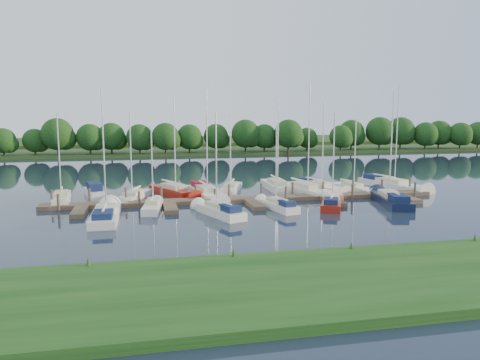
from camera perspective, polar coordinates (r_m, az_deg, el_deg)
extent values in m
plane|color=#1B2437|center=(39.99, 3.55, -4.66)|extent=(260.00, 260.00, 0.00)
cube|color=#164112|center=(25.47, 13.41, -11.78)|extent=(90.00, 10.00, 0.50)
cube|color=brown|center=(47.55, 0.98, -2.36)|extent=(40.00, 2.00, 0.40)
cube|color=brown|center=(43.79, -18.99, -3.71)|extent=(1.20, 4.00, 0.40)
cube|color=brown|center=(43.51, -8.47, -3.43)|extent=(1.20, 4.00, 0.40)
cube|color=brown|center=(44.68, 1.84, -3.04)|extent=(1.20, 4.00, 0.40)
cube|color=brown|center=(47.21, 11.32, -2.59)|extent=(1.20, 4.00, 0.40)
cube|color=brown|center=(50.87, 19.64, -2.14)|extent=(1.20, 4.00, 0.40)
cylinder|color=#473D33|center=(48.35, -21.94, -2.29)|extent=(0.24, 0.24, 2.00)
cylinder|color=#473D33|center=(47.86, -17.86, -2.20)|extent=(0.24, 0.24, 2.00)
cylinder|color=#473D33|center=(47.62, -13.72, -2.09)|extent=(0.24, 0.24, 2.00)
cylinder|color=#473D33|center=(47.63, -9.56, -1.96)|extent=(0.24, 0.24, 2.00)
cylinder|color=#473D33|center=(47.88, -5.43, -1.83)|extent=(0.24, 0.24, 2.00)
cylinder|color=#473D33|center=(48.39, -1.36, -1.70)|extent=(0.24, 0.24, 2.00)
cylinder|color=#473D33|center=(49.13, 2.60, -1.55)|extent=(0.24, 0.24, 2.00)
cylinder|color=#473D33|center=(50.10, 6.43, -1.41)|extent=(0.24, 0.24, 2.00)
cylinder|color=#473D33|center=(51.29, 10.10, -1.26)|extent=(0.24, 0.24, 2.00)
cylinder|color=#473D33|center=(52.67, 13.58, -1.12)|extent=(0.24, 0.24, 2.00)
cylinder|color=#473D33|center=(54.24, 16.88, -0.98)|extent=(0.24, 0.24, 2.00)
cylinder|color=#473D33|center=(55.98, 19.98, -0.85)|extent=(0.24, 0.24, 2.00)
cylinder|color=#473D33|center=(45.65, -21.26, -2.84)|extent=(0.24, 0.24, 2.00)
cylinder|color=#473D33|center=(45.03, -12.17, -2.61)|extent=(0.24, 0.24, 2.00)
cylinder|color=#473D33|center=(45.55, -3.08, -2.32)|extent=(0.24, 0.24, 2.00)
cylinder|color=#473D33|center=(47.18, 5.60, -1.98)|extent=(0.24, 0.24, 2.00)
cylinder|color=#473D33|center=(49.81, 13.53, -1.64)|extent=(0.24, 0.24, 2.00)
cylinder|color=#473D33|center=(53.28, 20.54, -1.31)|extent=(0.24, 0.24, 2.00)
cube|color=#224018|center=(113.38, -6.64, 3.71)|extent=(180.00, 30.00, 0.60)
cube|color=#354D22|center=(138.21, -7.61, 4.63)|extent=(220.00, 40.00, 1.40)
cylinder|color=#38281C|center=(104.63, -26.52, 2.96)|extent=(0.36, 0.36, 2.09)
sphere|color=black|center=(104.48, -26.61, 4.36)|extent=(4.87, 4.87, 4.87)
sphere|color=black|center=(104.45, -26.00, 4.01)|extent=(3.48, 3.48, 3.48)
cylinder|color=#38281C|center=(103.79, -24.28, 3.12)|extent=(0.36, 0.36, 2.28)
sphere|color=black|center=(103.62, -24.37, 4.65)|extent=(5.32, 5.32, 5.32)
sphere|color=black|center=(103.62, -23.70, 4.27)|extent=(3.80, 3.80, 3.80)
cylinder|color=#38281C|center=(101.03, -21.67, 3.27)|extent=(0.36, 0.36, 2.72)
sphere|color=black|center=(100.84, -21.77, 5.15)|extent=(6.34, 6.34, 6.34)
sphere|color=black|center=(100.86, -20.96, 4.68)|extent=(4.53, 4.53, 4.53)
cylinder|color=#38281C|center=(99.03, -18.47, 3.35)|extent=(0.36, 0.36, 2.76)
sphere|color=black|center=(98.84, -18.56, 5.30)|extent=(6.43, 6.43, 6.43)
sphere|color=black|center=(98.93, -17.73, 4.80)|extent=(4.60, 4.60, 4.60)
cylinder|color=#38281C|center=(98.23, -14.86, 3.36)|extent=(0.36, 0.36, 2.43)
sphere|color=black|center=(98.05, -14.92, 5.09)|extent=(5.67, 5.67, 5.67)
sphere|color=black|center=(98.23, -14.19, 4.65)|extent=(4.05, 4.05, 4.05)
cylinder|color=#38281C|center=(101.35, -11.99, 3.68)|extent=(0.36, 0.36, 2.74)
sphere|color=black|center=(101.16, -12.04, 5.57)|extent=(6.39, 6.39, 6.39)
sphere|color=black|center=(101.41, -11.25, 5.09)|extent=(4.57, 4.57, 4.57)
cylinder|color=#38281C|center=(99.70, -8.79, 3.57)|extent=(0.36, 0.36, 2.31)
sphere|color=black|center=(99.53, -8.82, 5.19)|extent=(5.38, 5.38, 5.38)
sphere|color=black|center=(99.84, -8.16, 4.77)|extent=(3.84, 3.84, 3.84)
cylinder|color=#38281C|center=(100.45, -5.60, 3.69)|extent=(0.36, 0.36, 2.43)
sphere|color=black|center=(100.27, -5.63, 5.39)|extent=(5.67, 5.67, 5.67)
sphere|color=black|center=(100.65, -4.94, 4.94)|extent=(4.05, 4.05, 4.05)
cylinder|color=#38281C|center=(100.63, -3.04, 3.72)|extent=(0.36, 0.36, 2.39)
sphere|color=black|center=(100.45, -3.05, 5.38)|extent=(5.57, 5.57, 5.57)
sphere|color=black|center=(100.88, -2.40, 4.94)|extent=(3.98, 3.98, 3.98)
cylinder|color=#38281C|center=(101.89, -0.40, 3.75)|extent=(0.36, 0.36, 2.29)
sphere|color=black|center=(101.71, -0.41, 5.32)|extent=(5.34, 5.34, 5.34)
sphere|color=black|center=(102.18, 0.20, 4.91)|extent=(3.81, 3.81, 3.81)
cylinder|color=#38281C|center=(102.82, 3.16, 3.84)|extent=(0.36, 0.36, 2.49)
sphere|color=black|center=(102.64, 3.17, 5.53)|extent=(5.81, 5.81, 5.81)
sphere|color=black|center=(103.20, 3.81, 5.08)|extent=(4.15, 4.15, 4.15)
cylinder|color=#38281C|center=(104.62, 6.40, 3.96)|extent=(0.36, 0.36, 2.82)
sphere|color=black|center=(104.43, 6.43, 5.85)|extent=(6.59, 6.59, 6.59)
sphere|color=black|center=(105.12, 7.12, 5.34)|extent=(4.71, 4.71, 4.71)
cylinder|color=#38281C|center=(107.50, 8.45, 3.93)|extent=(0.36, 0.36, 2.44)
sphere|color=black|center=(107.33, 8.49, 5.52)|extent=(5.69, 5.69, 5.69)
sphere|color=black|center=(107.99, 9.05, 5.09)|extent=(4.06, 4.06, 4.06)
cylinder|color=#38281C|center=(108.14, 11.53, 3.82)|extent=(0.36, 0.36, 2.21)
sphere|color=black|center=(107.98, 11.57, 5.25)|extent=(5.16, 5.16, 5.16)
sphere|color=black|center=(108.64, 12.05, 4.86)|extent=(3.69, 3.69, 3.69)
cylinder|color=#38281C|center=(111.24, 13.09, 3.90)|extent=(0.36, 0.36, 2.24)
sphere|color=black|center=(111.08, 13.13, 5.31)|extent=(5.23, 5.23, 5.23)
sphere|color=black|center=(111.78, 13.60, 4.92)|extent=(3.74, 3.74, 3.74)
cylinder|color=#38281C|center=(111.96, 17.14, 3.92)|extent=(0.36, 0.36, 2.83)
sphere|color=black|center=(111.78, 17.21, 5.69)|extent=(6.61, 6.61, 6.61)
sphere|color=black|center=(112.69, 17.77, 5.21)|extent=(4.72, 4.72, 4.72)
cylinder|color=#38281C|center=(114.59, 18.53, 3.82)|extent=(0.36, 0.36, 2.30)
sphere|color=black|center=(114.44, 18.60, 5.22)|extent=(5.36, 5.36, 5.36)
sphere|color=black|center=(115.23, 19.02, 4.83)|extent=(3.83, 3.83, 3.83)
cylinder|color=#38281C|center=(119.80, 21.07, 3.98)|extent=(0.36, 0.36, 2.80)
sphere|color=black|center=(119.64, 21.16, 5.62)|extent=(6.54, 6.54, 6.54)
sphere|color=black|center=(120.61, 21.64, 5.17)|extent=(4.67, 4.67, 4.67)
cylinder|color=#38281C|center=(123.40, 22.76, 4.00)|extent=(0.36, 0.36, 2.79)
sphere|color=black|center=(123.24, 22.85, 5.58)|extent=(6.52, 6.52, 6.52)
sphere|color=black|center=(124.24, 23.30, 5.14)|extent=(4.66, 4.66, 4.66)
cylinder|color=#38281C|center=(126.47, 24.77, 3.96)|extent=(0.36, 0.36, 2.77)
sphere|color=black|center=(126.32, 24.86, 5.50)|extent=(6.47, 6.47, 6.47)
sphere|color=black|center=(127.34, 25.28, 5.07)|extent=(4.62, 4.62, 4.62)
cylinder|color=#38281C|center=(127.66, 26.79, 3.84)|extent=(0.36, 0.36, 2.63)
sphere|color=black|center=(127.51, 26.88, 5.27)|extent=(6.13, 6.13, 6.13)
sphere|color=black|center=(128.52, 27.26, 4.87)|extent=(4.38, 4.38, 4.38)
cube|color=white|center=(50.70, -20.89, -2.30)|extent=(2.41, 6.27, 1.06)
cone|color=white|center=(47.70, -21.02, -2.93)|extent=(1.10, 2.22, 0.86)
cube|color=beige|center=(50.29, -20.94, -1.61)|extent=(1.60, 2.88, 0.48)
cylinder|color=silver|center=(49.51, -21.19, 2.88)|extent=(0.12, 0.12, 8.24)
cylinder|color=silver|center=(51.14, -20.93, -1.01)|extent=(0.42, 2.74, 0.10)
cylinder|color=white|center=(51.14, -20.93, -1.01)|extent=(0.49, 2.45, 0.20)
cube|color=white|center=(52.90, -17.28, -1.72)|extent=(2.77, 5.32, 1.04)
cone|color=white|center=(50.42, -16.89, -2.17)|extent=(1.16, 1.67, 0.84)
cube|color=#152349|center=(52.77, -17.32, -0.81)|extent=(1.93, 3.02, 0.94)
cube|color=white|center=(49.89, -12.75, -2.12)|extent=(3.67, 6.44, 0.95)
cone|color=white|center=(47.03, -14.02, -2.78)|extent=(1.53, 2.34, 0.87)
cube|color=beige|center=(49.51, -12.89, -1.52)|extent=(2.14, 3.07, 0.43)
cylinder|color=silver|center=(48.72, -13.16, 3.14)|extent=(0.12, 0.12, 8.39)
cylinder|color=silver|center=(50.32, -12.54, -0.96)|extent=(1.01, 2.68, 0.10)
cylinder|color=white|center=(50.32, -12.54, -0.96)|extent=(1.00, 2.42, 0.20)
cube|color=maroon|center=(51.82, -8.25, -1.63)|extent=(5.00, 7.27, 1.25)
cone|color=maroon|center=(48.82, -6.11, -2.19)|extent=(2.02, 2.68, 1.00)
cube|color=beige|center=(51.39, -8.06, -0.79)|extent=(2.79, 3.54, 0.57)
cylinder|color=silver|center=(50.58, -7.96, 4.37)|extent=(0.12, 0.12, 9.64)
cylinder|color=silver|center=(52.24, -8.67, -0.16)|extent=(1.54, 2.91, 0.10)
cylinder|color=white|center=(52.24, -8.67, -0.16)|extent=(1.47, 2.64, 0.20)
cube|color=white|center=(50.47, -4.24, -1.83)|extent=(3.27, 8.01, 1.18)
cone|color=white|center=(46.80, -2.92, -2.60)|extent=(1.47, 2.85, 1.09)
cube|color=beige|center=(49.98, -4.12, -1.04)|extent=(2.12, 3.70, 0.54)
cube|color=maroon|center=(52.40, -4.90, -0.51)|extent=(1.84, 2.53, 0.59)
cylinder|color=silver|center=(49.06, -4.06, 4.77)|extent=(0.12, 0.12, 10.51)
cylinder|color=silver|center=(51.02, -4.49, -0.37)|extent=(0.60, 3.48, 0.10)
cylinder|color=white|center=(51.02, -4.49, -0.37)|extent=(0.64, 3.11, 0.20)
cube|color=white|center=(54.03, -1.06, -1.15)|extent=(3.64, 6.20, 0.95)
cone|color=white|center=(51.12, -1.60, -1.68)|extent=(1.51, 2.26, 0.84)
cube|color=beige|center=(53.65, -1.11, -0.58)|extent=(2.11, 2.97, 0.43)
cylinder|color=silver|center=(52.91, -1.18, 3.57)|extent=(0.12, 0.12, 8.09)
cylinder|color=silver|center=(54.47, -0.96, -0.08)|extent=(1.02, 2.57, 0.10)
cylinder|color=white|center=(54.47, -0.96, -0.08)|extent=(1.01, 2.32, 0.20)
cube|color=white|center=(55.11, 4.39, -0.99)|extent=(2.23, 7.38, 1.23)
cone|color=white|center=(51.63, 5.44, -1.62)|extent=(1.09, 2.59, 1.03)
cube|color=beige|center=(54.64, 4.50, -0.22)|extent=(1.62, 3.34, 0.56)
cylinder|color=silver|center=(53.81, 4.66, 4.77)|extent=(0.12, 0.12, 9.90)
cylinder|color=silver|center=(55.63, 4.21, 0.40)|extent=(0.18, 3.30, 0.10)
cylinder|color=white|center=(55.63, 4.21, 0.40)|extent=(0.27, 2.94, 0.20)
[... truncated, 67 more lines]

